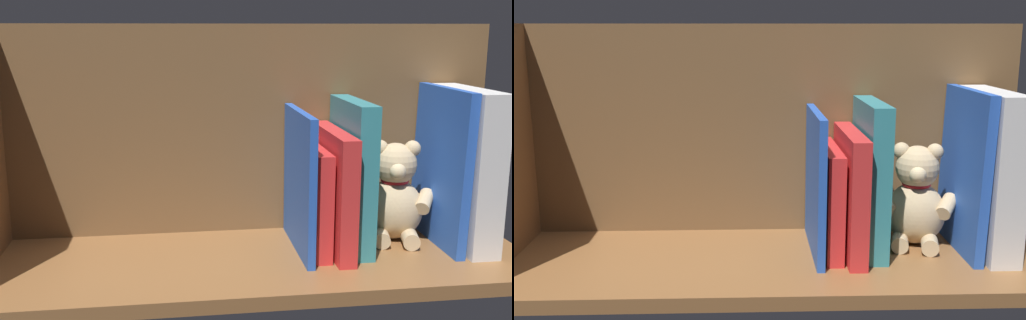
% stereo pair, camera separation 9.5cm
% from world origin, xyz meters
% --- Properties ---
extents(ground_plane, '(0.89, 0.32, 0.02)m').
position_xyz_m(ground_plane, '(0.00, 0.00, -0.01)').
color(ground_plane, brown).
extents(shelf_back_panel, '(0.89, 0.02, 0.37)m').
position_xyz_m(shelf_back_panel, '(0.00, -0.14, 0.18)').
color(shelf_back_panel, brown).
rests_on(shelf_back_panel, ground_plane).
extents(dictionary_thick_white, '(0.05, 0.20, 0.26)m').
position_xyz_m(dictionary_thick_white, '(-0.36, -0.02, 0.13)').
color(dictionary_thick_white, silver).
rests_on(dictionary_thick_white, ground_plane).
extents(book_0, '(0.02, 0.20, 0.27)m').
position_xyz_m(book_0, '(-0.32, -0.03, 0.13)').
color(book_0, blue).
rests_on(book_0, ground_plane).
extents(teddy_bear, '(0.14, 0.13, 0.17)m').
position_xyz_m(teddy_bear, '(-0.25, -0.05, 0.08)').
color(teddy_bear, '#D1B284').
rests_on(teddy_bear, ground_plane).
extents(book_1, '(0.03, 0.18, 0.25)m').
position_xyz_m(book_1, '(-0.17, -0.03, 0.12)').
color(book_1, teal).
rests_on(book_1, ground_plane).
extents(book_2, '(0.03, 0.21, 0.20)m').
position_xyz_m(book_2, '(-0.13, -0.02, 0.10)').
color(book_2, red).
rests_on(book_2, ground_plane).
extents(book_3, '(0.03, 0.19, 0.17)m').
position_xyz_m(book_3, '(-0.10, -0.03, 0.09)').
color(book_3, red).
rests_on(book_3, ground_plane).
extents(book_4, '(0.01, 0.20, 0.23)m').
position_xyz_m(book_4, '(-0.07, -0.02, 0.12)').
color(book_4, blue).
rests_on(book_4, ground_plane).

